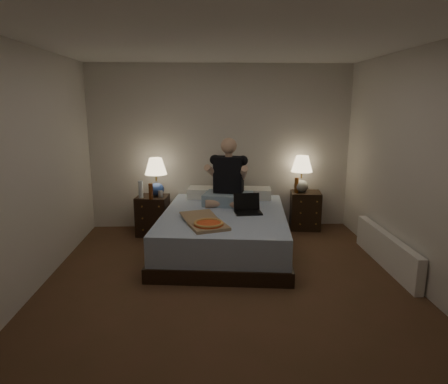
{
  "coord_description": "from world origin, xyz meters",
  "views": [
    {
      "loc": [
        -0.2,
        -3.89,
        1.92
      ],
      "look_at": [
        0.0,
        0.9,
        0.85
      ],
      "focal_mm": 32.0,
      "sensor_mm": 36.0,
      "label": 1
    }
  ],
  "objects_px": {
    "bed": "(224,232)",
    "radiator": "(386,250)",
    "pizza_box": "(209,224)",
    "nightstand_right": "(305,210)",
    "lamp_left": "(156,177)",
    "lamp_right": "(302,174)",
    "nightstand_left": "(153,215)",
    "beer_bottle_left": "(151,191)",
    "beer_bottle_right": "(296,185)",
    "person": "(228,172)",
    "water_bottle": "(141,189)",
    "soda_can": "(160,194)",
    "laptop": "(248,204)"
  },
  "relations": [
    {
      "from": "bed",
      "to": "radiator",
      "type": "relative_size",
      "value": 1.31
    },
    {
      "from": "pizza_box",
      "to": "radiator",
      "type": "relative_size",
      "value": 0.47
    },
    {
      "from": "nightstand_right",
      "to": "lamp_left",
      "type": "relative_size",
      "value": 1.04
    },
    {
      "from": "bed",
      "to": "lamp_right",
      "type": "distance_m",
      "value": 1.64
    },
    {
      "from": "bed",
      "to": "nightstand_left",
      "type": "distance_m",
      "value": 1.27
    },
    {
      "from": "nightstand_right",
      "to": "beer_bottle_left",
      "type": "relative_size",
      "value": 2.53
    },
    {
      "from": "nightstand_left",
      "to": "beer_bottle_right",
      "type": "distance_m",
      "value": 2.22
    },
    {
      "from": "bed",
      "to": "person",
      "type": "distance_m",
      "value": 0.84
    },
    {
      "from": "beer_bottle_left",
      "to": "nightstand_right",
      "type": "bearing_deg",
      "value": 9.25
    },
    {
      "from": "beer_bottle_right",
      "to": "person",
      "type": "distance_m",
      "value": 1.2
    },
    {
      "from": "bed",
      "to": "beer_bottle_right",
      "type": "height_order",
      "value": "beer_bottle_right"
    },
    {
      "from": "beer_bottle_right",
      "to": "lamp_right",
      "type": "bearing_deg",
      "value": 26.34
    },
    {
      "from": "lamp_left",
      "to": "radiator",
      "type": "xyz_separation_m",
      "value": [
        2.89,
        -1.38,
        -0.66
      ]
    },
    {
      "from": "lamp_left",
      "to": "water_bottle",
      "type": "bearing_deg",
      "value": -147.22
    },
    {
      "from": "lamp_right",
      "to": "soda_can",
      "type": "bearing_deg",
      "value": -172.6
    },
    {
      "from": "beer_bottle_left",
      "to": "lamp_right",
      "type": "bearing_deg",
      "value": 9.58
    },
    {
      "from": "nightstand_left",
      "to": "beer_bottle_left",
      "type": "height_order",
      "value": "beer_bottle_left"
    },
    {
      "from": "soda_can",
      "to": "nightstand_right",
      "type": "bearing_deg",
      "value": 7.13
    },
    {
      "from": "water_bottle",
      "to": "laptop",
      "type": "bearing_deg",
      "value": -25.62
    },
    {
      "from": "laptop",
      "to": "radiator",
      "type": "bearing_deg",
      "value": -23.55
    },
    {
      "from": "lamp_left",
      "to": "pizza_box",
      "type": "bearing_deg",
      "value": -61.96
    },
    {
      "from": "bed",
      "to": "lamp_right",
      "type": "bearing_deg",
      "value": 43.18
    },
    {
      "from": "lamp_right",
      "to": "water_bottle",
      "type": "relative_size",
      "value": 2.24
    },
    {
      "from": "beer_bottle_left",
      "to": "laptop",
      "type": "relative_size",
      "value": 0.68
    },
    {
      "from": "lamp_right",
      "to": "laptop",
      "type": "distance_m",
      "value": 1.36
    },
    {
      "from": "nightstand_left",
      "to": "lamp_left",
      "type": "xyz_separation_m",
      "value": [
        0.06,
        0.05,
        0.57
      ]
    },
    {
      "from": "bed",
      "to": "laptop",
      "type": "height_order",
      "value": "laptop"
    },
    {
      "from": "soda_can",
      "to": "radiator",
      "type": "xyz_separation_m",
      "value": [
        2.82,
        -1.24,
        -0.43
      ]
    },
    {
      "from": "lamp_left",
      "to": "soda_can",
      "type": "bearing_deg",
      "value": -63.33
    },
    {
      "from": "soda_can",
      "to": "radiator",
      "type": "relative_size",
      "value": 0.06
    },
    {
      "from": "soda_can",
      "to": "lamp_left",
      "type": "bearing_deg",
      "value": 116.67
    },
    {
      "from": "lamp_left",
      "to": "radiator",
      "type": "bearing_deg",
      "value": -25.59
    },
    {
      "from": "water_bottle",
      "to": "person",
      "type": "xyz_separation_m",
      "value": [
        1.25,
        -0.23,
        0.29
      ]
    },
    {
      "from": "bed",
      "to": "lamp_left",
      "type": "distance_m",
      "value": 1.38
    },
    {
      "from": "nightstand_right",
      "to": "laptop",
      "type": "distance_m",
      "value": 1.44
    },
    {
      "from": "beer_bottle_left",
      "to": "pizza_box",
      "type": "bearing_deg",
      "value": -55.63
    },
    {
      "from": "lamp_left",
      "to": "beer_bottle_left",
      "type": "bearing_deg",
      "value": -102.25
    },
    {
      "from": "soda_can",
      "to": "person",
      "type": "bearing_deg",
      "value": -13.2
    },
    {
      "from": "soda_can",
      "to": "person",
      "type": "height_order",
      "value": "person"
    },
    {
      "from": "water_bottle",
      "to": "person",
      "type": "relative_size",
      "value": 0.27
    },
    {
      "from": "laptop",
      "to": "bed",
      "type": "bearing_deg",
      "value": 163.26
    },
    {
      "from": "nightstand_right",
      "to": "bed",
      "type": "bearing_deg",
      "value": -137.61
    },
    {
      "from": "nightstand_right",
      "to": "lamp_left",
      "type": "distance_m",
      "value": 2.34
    },
    {
      "from": "bed",
      "to": "laptop",
      "type": "distance_m",
      "value": 0.5
    },
    {
      "from": "water_bottle",
      "to": "bed",
      "type": "bearing_deg",
      "value": -28.9
    },
    {
      "from": "laptop",
      "to": "water_bottle",
      "type": "bearing_deg",
      "value": 149.2
    },
    {
      "from": "person",
      "to": "laptop",
      "type": "bearing_deg",
      "value": -49.58
    },
    {
      "from": "lamp_right",
      "to": "pizza_box",
      "type": "bearing_deg",
      "value": -132.3
    },
    {
      "from": "nightstand_left",
      "to": "radiator",
      "type": "distance_m",
      "value": 3.24
    },
    {
      "from": "water_bottle",
      "to": "radiator",
      "type": "relative_size",
      "value": 0.16
    }
  ]
}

